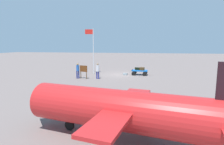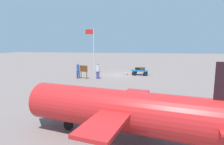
{
  "view_description": "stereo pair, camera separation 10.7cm",
  "coord_description": "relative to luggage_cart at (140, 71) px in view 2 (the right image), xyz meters",
  "views": [
    {
      "loc": [
        -3.2,
        22.75,
        3.74
      ],
      "look_at": [
        -0.16,
        6.0,
        1.16
      ],
      "focal_mm": 29.65,
      "sensor_mm": 36.0,
      "label": 1
    },
    {
      "loc": [
        -3.3,
        22.73,
        3.74
      ],
      "look_at": [
        -0.16,
        6.0,
        1.16
      ],
      "focal_mm": 29.65,
      "sensor_mm": 36.0,
      "label": 2
    }
  ],
  "objects": [
    {
      "name": "worker_trailing",
      "position": [
        6.67,
        3.58,
        0.53
      ],
      "size": [
        0.43,
        0.43,
        1.7
      ],
      "color": "navy",
      "rests_on": "ground"
    },
    {
      "name": "flagpole",
      "position": [
        5.97,
        0.06,
        3.0
      ],
      "size": [
        1.1,
        0.13,
        5.72
      ],
      "color": "silver",
      "rests_on": "ground"
    },
    {
      "name": "luggage_cart",
      "position": [
        0.0,
        0.0,
        0.0
      ],
      "size": [
        1.99,
        1.36,
        0.6
      ],
      "color": "#125AB4",
      "rests_on": "ground"
    },
    {
      "name": "ground_plane",
      "position": [
        2.5,
        0.13,
        -0.44
      ],
      "size": [
        120.0,
        120.0,
        0.0
      ],
      "primitive_type": "plane",
      "color": "#70625E"
    },
    {
      "name": "suitcase_olive",
      "position": [
        1.72,
        0.43,
        -0.32
      ],
      "size": [
        0.57,
        0.39,
        0.25
      ],
      "color": "gray",
      "rests_on": "ground"
    },
    {
      "name": "airplane_near",
      "position": [
        0.37,
        16.04,
        0.8
      ],
      "size": [
        8.69,
        5.59,
        3.22
      ],
      "color": "red",
      "rests_on": "ground"
    },
    {
      "name": "suitcase_grey",
      "position": [
        0.24,
        -0.26,
        0.31
      ],
      "size": [
        0.69,
        0.45,
        0.3
      ],
      "color": "black",
      "rests_on": "luggage_cart"
    },
    {
      "name": "worker_lead",
      "position": [
        4.43,
        3.43,
        0.58
      ],
      "size": [
        0.39,
        0.39,
        1.72
      ],
      "color": "navy",
      "rests_on": "ground"
    },
    {
      "name": "signboard",
      "position": [
        6.0,
        3.59,
        0.52
      ],
      "size": [
        0.92,
        0.31,
        1.46
      ],
      "color": "#4C3319",
      "rests_on": "ground"
    },
    {
      "name": "suitcase_tan",
      "position": [
        -0.31,
        0.04,
        0.34
      ],
      "size": [
        0.61,
        0.49,
        0.37
      ],
      "color": "#472F16",
      "rests_on": "luggage_cart"
    }
  ]
}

